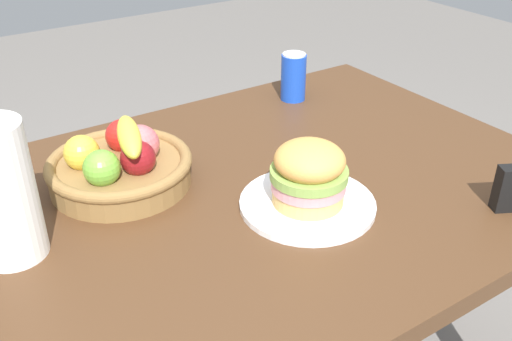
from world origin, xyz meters
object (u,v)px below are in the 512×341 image
at_px(fruit_basket, 120,164).
at_px(soda_can, 293,77).
at_px(paper_towel_roll, 1,193).
at_px(plate, 307,204).
at_px(napkin_holder, 512,188).
at_px(sandwich, 309,173).

bearing_deg(fruit_basket, soda_can, 16.58).
bearing_deg(paper_towel_roll, plate, -17.74).
xyz_separation_m(paper_towel_roll, napkin_holder, (0.81, -0.37, -0.07)).
height_order(sandwich, soda_can, sandwich).
bearing_deg(plate, soda_can, 56.41).
xyz_separation_m(sandwich, napkin_holder, (0.31, -0.21, -0.03)).
distance_m(fruit_basket, paper_towel_roll, 0.27).
distance_m(sandwich, fruit_basket, 0.38).
bearing_deg(plate, paper_towel_roll, 162.26).
distance_m(soda_can, paper_towel_roll, 0.84).
height_order(plate, paper_towel_roll, paper_towel_roll).
height_order(paper_towel_roll, napkin_holder, paper_towel_roll).
bearing_deg(soda_can, fruit_basket, -163.42).
xyz_separation_m(soda_can, paper_towel_roll, (-0.79, -0.28, 0.06)).
distance_m(plate, soda_can, 0.53).
bearing_deg(napkin_holder, soda_can, 119.97).
xyz_separation_m(sandwich, paper_towel_roll, (-0.50, 0.16, 0.05)).
bearing_deg(sandwich, fruit_basket, 133.87).
bearing_deg(napkin_holder, plate, 173.54).
distance_m(soda_can, fruit_basket, 0.58).
relative_size(soda_can, paper_towel_roll, 0.53).
xyz_separation_m(plate, soda_can, (0.29, 0.44, 0.06)).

